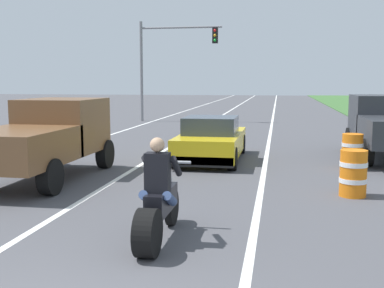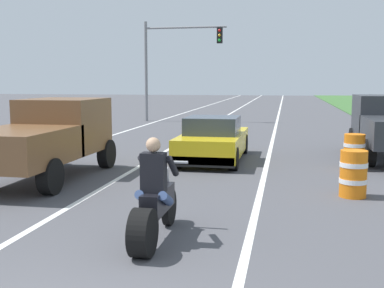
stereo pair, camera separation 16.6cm
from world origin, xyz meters
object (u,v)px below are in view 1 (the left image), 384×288
motorcycle_with_rider (158,205)px  sports_car_yellow (211,140)px  traffic_light_mast_near (166,55)px  construction_barrel_mid (352,152)px  construction_barrel_nearest (353,173)px  pickup_truck_left_lane_brown (47,135)px

motorcycle_with_rider → sports_car_yellow: (-0.26, 7.78, 0.04)m
traffic_light_mast_near → construction_barrel_mid: bearing=-59.5°
traffic_light_mast_near → construction_barrel_nearest: bearing=-65.4°
traffic_light_mast_near → construction_barrel_nearest: size_ratio=6.00×
sports_car_yellow → construction_barrel_nearest: 5.49m
sports_car_yellow → pickup_truck_left_lane_brown: size_ratio=0.90×
sports_car_yellow → traffic_light_mast_near: size_ratio=0.72×
sports_car_yellow → construction_barrel_nearest: bearing=-48.7°
motorcycle_with_rider → construction_barrel_mid: motorcycle_with_rider is taller
pickup_truck_left_lane_brown → traffic_light_mast_near: traffic_light_mast_near is taller
sports_car_yellow → construction_barrel_mid: size_ratio=4.30×
sports_car_yellow → motorcycle_with_rider: bearing=-88.1°
sports_car_yellow → construction_barrel_mid: (4.06, -0.85, -0.13)m
traffic_light_mast_near → construction_barrel_mid: traffic_light_mast_near is taller
motorcycle_with_rider → construction_barrel_mid: 7.90m
motorcycle_with_rider → construction_barrel_nearest: 4.96m
sports_car_yellow → construction_barrel_mid: sports_car_yellow is taller
motorcycle_with_rider → traffic_light_mast_near: size_ratio=0.37×
construction_barrel_nearest → construction_barrel_mid: bearing=82.3°
traffic_light_mast_near → motorcycle_with_rider: bearing=-77.2°
pickup_truck_left_lane_brown → construction_barrel_nearest: size_ratio=4.80×
construction_barrel_nearest → construction_barrel_mid: (0.45, 3.27, 0.00)m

